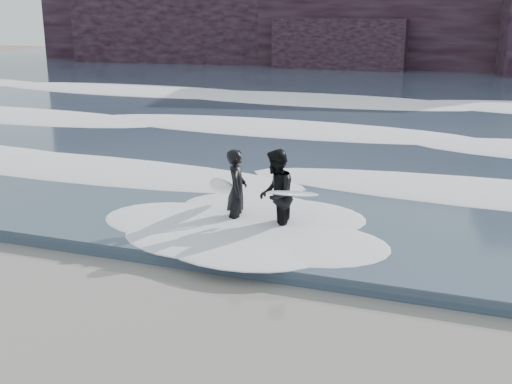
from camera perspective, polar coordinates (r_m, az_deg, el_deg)
ground at (r=9.50m, az=-1.21°, el=-15.70°), size 120.00×120.00×0.00m
sea at (r=36.94m, az=15.35°, el=8.20°), size 90.00×52.00×0.30m
headland at (r=53.58m, az=17.44°, el=15.62°), size 70.00×9.00×10.00m
foam_near at (r=17.39m, az=9.50°, el=0.66°), size 60.00×3.20×0.20m
foam_mid at (r=24.13m, az=12.62°, el=4.94°), size 60.00×4.00×0.24m
foam_far at (r=32.95m, az=14.76°, el=7.84°), size 60.00×4.80×0.30m
surfer_left at (r=14.65m, az=-1.91°, el=0.19°), size 1.24×1.90×1.91m
surfer_right at (r=14.07m, az=1.86°, el=-0.25°), size 1.43×1.92×2.03m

